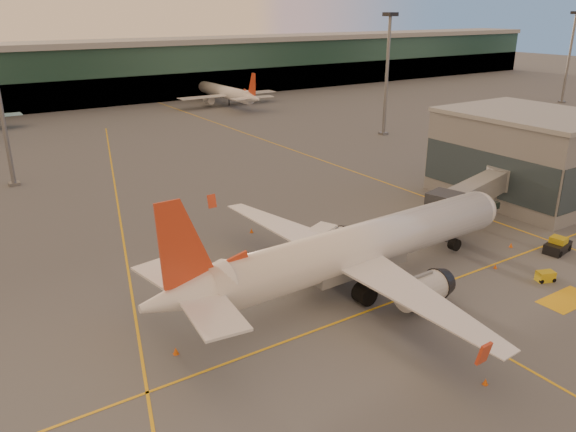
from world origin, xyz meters
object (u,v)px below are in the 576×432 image
main_airplane (354,250)px  gpu_cart (545,276)px  pushback_tug (558,246)px  catering_truck (318,244)px

main_airplane → gpu_cart: (17.58, -9.71, -3.69)m
gpu_cart → pushback_tug: bearing=45.3°
main_airplane → gpu_cart: main_airplane is taller
catering_truck → gpu_cart: catering_truck is taller
main_airplane → pushback_tug: main_airplane is taller
main_airplane → gpu_cart: size_ratio=20.58×
catering_truck → pushback_tug: catering_truck is taller
pushback_tug → gpu_cart: bearing=-165.0°
catering_truck → gpu_cart: size_ratio=2.60×
main_airplane → pushback_tug: bearing=-15.1°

